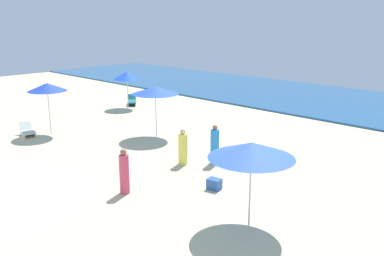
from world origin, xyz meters
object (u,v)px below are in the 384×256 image
Objects in this scene: umbrella_3 at (251,150)px; beachgoer_3 at (183,148)px; lounge_chair_0_0 at (132,101)px; umbrella_1 at (155,90)px; umbrella_4 at (47,87)px; lounge_chair_4_0 at (27,131)px; umbrella_0 at (127,75)px; beachgoer_4 at (215,146)px; cooler_box_0 at (214,184)px; beachgoer_2 at (124,173)px.

beachgoer_3 is (-5.22, 2.43, -1.63)m from umbrella_3.
umbrella_1 is (7.36, -4.16, 2.15)m from lounge_chair_0_0.
umbrella_4 is 1.97× the size of lounge_chair_4_0.
beachgoer_4 is (11.55, -4.33, -1.42)m from umbrella_0.
beachgoer_3 is at bearing 10.25° from umbrella_4.
umbrella_3 is 14.29m from lounge_chair_4_0.
umbrella_4 is at bearing 176.13° from umbrella_3.
umbrella_3 reaches higher than lounge_chair_4_0.
umbrella_0 is 0.95× the size of umbrella_3.
lounge_chair_0_0 is 1.00× the size of beachgoer_3.
lounge_chair_0_0 is 8.52m from umbrella_4.
beachgoer_3 reaches higher than cooler_box_0.
umbrella_4 is at bearing -71.31° from umbrella_0.
umbrella_0 reaches higher than cooler_box_0.
beachgoer_3 is (11.33, -6.16, 0.45)m from lounge_chair_0_0.
cooler_box_0 is (11.61, 1.43, -0.04)m from lounge_chair_4_0.
beachgoer_4 is at bearing -172.11° from beachgoer_3.
beachgoer_2 is at bearing 60.18° from beachgoer_3.
cooler_box_0 is (2.69, -1.09, -0.50)m from beachgoer_3.
lounge_chair_0_0 is 3.22× the size of cooler_box_0.
beachgoer_4 is 3.50× the size of cooler_box_0.
umbrella_4 reaches higher than umbrella_3.
umbrella_3 is (15.90, -7.76, 0.15)m from umbrella_0.
umbrella_1 reaches higher than umbrella_0.
beachgoer_2 is 0.97× the size of beachgoer_4.
cooler_box_0 is (-2.53, 1.34, -2.14)m from umbrella_3.
umbrella_0 is 7.23m from umbrella_4.
umbrella_0 is 8.28m from lounge_chair_4_0.
umbrella_4 reaches higher than cooler_box_0.
beachgoer_4 is (0.88, 1.00, 0.07)m from beachgoer_3.
umbrella_0 is at bearing 153.59° from umbrella_1.
beachgoer_4 is at bearing -20.55° from umbrella_0.
umbrella_1 is 1.69× the size of beachgoer_3.
cooler_box_0 is (11.05, 0.42, -2.27)m from umbrella_4.
beachgoer_2 is at bearing -12.49° from umbrella_4.
beachgoer_2 is 3.20m from cooler_box_0.
lounge_chair_0_0 is (-0.66, 0.83, -1.93)m from umbrella_0.
umbrella_0 is at bearing 25.15° from lounge_chair_4_0.
lounge_chair_4_0 is at bearing -118.73° from umbrella_4.
beachgoer_4 is at bearing 65.02° from beachgoer_2.
lounge_chair_0_0 is 18.77m from umbrella_3.
umbrella_4 is (2.97, -7.68, 2.22)m from lounge_chair_0_0.
umbrella_0 is 7.48m from umbrella_1.
umbrella_1 is 10.21m from umbrella_3.
umbrella_1 reaches higher than beachgoer_4.
umbrella_0 is at bearing -67.30° from beachgoer_3.
lounge_chair_0_0 is at bearing 102.63° from beachgoer_4.
lounge_chair_0_0 is 15.43m from beachgoer_2.
umbrella_3 is at bearing -79.25° from lounge_chair_0_0.
beachgoer_3 is 0.92× the size of beachgoer_4.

